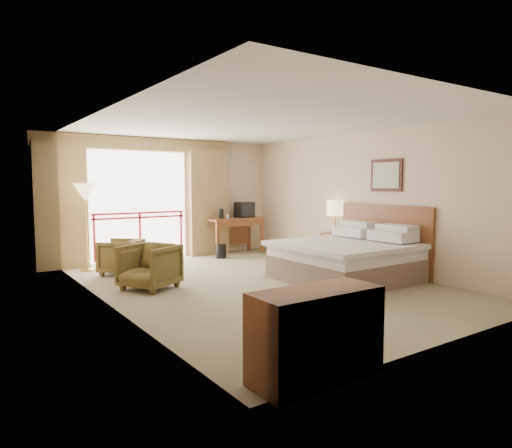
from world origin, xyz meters
TOP-DOWN VIEW (x-y plane):
  - floor at (0.00, 0.00)m, footprint 7.00×7.00m
  - ceiling at (0.00, 0.00)m, footprint 7.00×7.00m
  - wall_back at (0.00, 3.50)m, footprint 5.00×0.00m
  - wall_front at (0.00, -3.50)m, footprint 5.00×0.00m
  - wall_left at (-2.50, 0.00)m, footprint 0.00×7.00m
  - wall_right at (2.50, 0.00)m, footprint 0.00×7.00m
  - balcony_door at (-0.80, 3.48)m, footprint 2.40×0.00m
  - balcony_railing at (-0.80, 3.46)m, footprint 2.09×0.03m
  - curtain_left at (-2.45, 3.35)m, footprint 1.00×0.26m
  - curtain_right at (0.85, 3.35)m, footprint 1.00×0.26m
  - valance at (-0.80, 3.38)m, footprint 4.40×0.22m
  - hvac_vent at (1.30, 3.47)m, footprint 0.50×0.04m
  - bed at (1.50, -0.60)m, footprint 2.13×2.06m
  - headboard at (2.46, -0.60)m, footprint 0.06×2.10m
  - framed_art at (2.47, -0.60)m, footprint 0.04×0.72m
  - nightstand at (2.44, 0.63)m, footprint 0.49×0.57m
  - table_lamp at (2.44, 0.68)m, footprint 0.38×0.38m
  - phone at (2.39, 0.48)m, footprint 0.22×0.19m
  - desk at (1.38, 3.09)m, footprint 1.34×0.65m
  - tv at (1.68, 3.02)m, footprint 0.41×0.33m
  - coffee_maker at (1.03, 3.03)m, footprint 0.13×0.13m
  - cup at (1.18, 2.98)m, footprint 0.07×0.07m
  - wastebasket at (0.81, 2.69)m, footprint 0.27×0.27m
  - armchair_far at (-1.65, 2.16)m, footprint 1.01×1.00m
  - armchair_near at (-1.66, 0.69)m, footprint 1.07×1.06m
  - side_table at (-1.72, 1.27)m, footprint 0.45×0.45m
  - book at (-1.72, 1.27)m, footprint 0.18×0.23m
  - floor_lamp at (-2.09, 2.86)m, footprint 0.43×0.43m
  - dresser at (-1.73, -3.39)m, footprint 1.19×0.50m

SIDE VIEW (x-z plane):
  - floor at x=0.00m, z-range 0.00..0.00m
  - armchair_far at x=-1.65m, z-range -0.33..0.33m
  - armchair_near at x=-1.66m, z-range -0.36..0.36m
  - wastebasket at x=0.81m, z-range 0.00..0.31m
  - nightstand at x=2.44m, z-range 0.00..0.65m
  - side_table at x=-1.72m, z-range 0.09..0.58m
  - bed at x=1.50m, z-range -0.11..0.86m
  - dresser at x=-1.73m, z-range 0.00..0.79m
  - book at x=-1.72m, z-range 0.48..0.50m
  - headboard at x=2.46m, z-range 0.00..1.30m
  - desk at x=1.38m, z-range 0.24..1.12m
  - phone at x=2.39m, z-range 0.65..0.74m
  - balcony_railing at x=-0.80m, z-range 0.30..1.32m
  - cup at x=1.18m, z-range 0.87..0.96m
  - coffee_maker at x=1.03m, z-range 0.87..1.11m
  - tv at x=1.68m, z-range 0.87..1.25m
  - table_lamp at x=2.44m, z-range 0.84..1.51m
  - balcony_door at x=-0.80m, z-range 0.00..2.40m
  - curtain_left at x=-2.45m, z-range 0.00..2.50m
  - curtain_right at x=0.85m, z-range 0.00..2.50m
  - wall_left at x=-2.50m, z-range -2.15..4.85m
  - wall_right at x=2.50m, z-range -2.15..4.85m
  - wall_back at x=0.00m, z-range -1.15..3.85m
  - wall_front at x=0.00m, z-range -1.15..3.85m
  - floor_lamp at x=-2.09m, z-range 0.61..2.31m
  - framed_art at x=2.47m, z-range 1.55..2.15m
  - hvac_vent at x=1.30m, z-range 2.10..2.60m
  - valance at x=-0.80m, z-range 2.41..2.69m
  - ceiling at x=0.00m, z-range 2.70..2.70m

